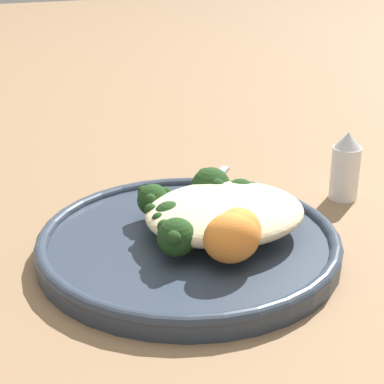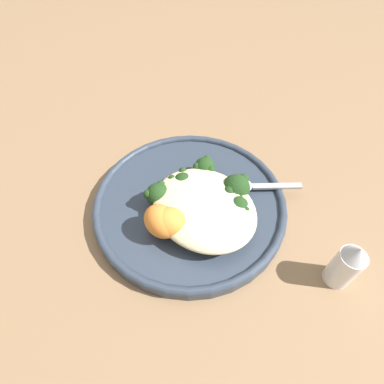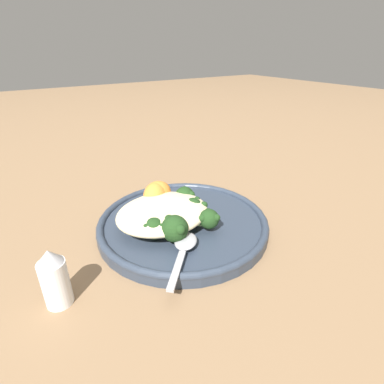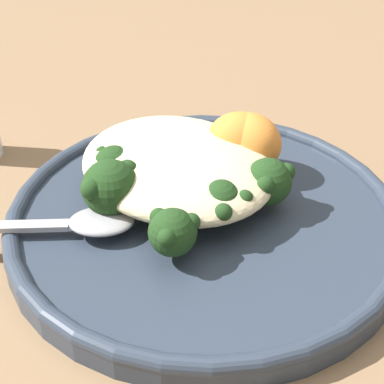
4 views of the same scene
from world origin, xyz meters
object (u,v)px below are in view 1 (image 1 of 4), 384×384
plate (189,243)px  sweet_potato_chunk_1 (237,234)px  quinoa_mound (225,212)px  spoon (200,193)px  salt_shaker (346,166)px  broccoli_stalk_0 (238,202)px  broccoli_stalk_2 (166,205)px  broccoli_stalk_1 (214,194)px  broccoli_stalk_4 (188,235)px  broccoli_stalk_3 (182,221)px  sweet_potato_chunk_0 (232,238)px

plate → sweet_potato_chunk_1: (-0.02, 0.06, 0.03)m
quinoa_mound → sweet_potato_chunk_1: 0.05m
spoon → salt_shaker: bearing=-52.5°
broccoli_stalk_0 → broccoli_stalk_2: same height
broccoli_stalk_1 → broccoli_stalk_4: broccoli_stalk_1 is taller
quinoa_mound → sweet_potato_chunk_1: size_ratio=3.04×
quinoa_mound → broccoli_stalk_4: bearing=29.2°
broccoli_stalk_0 → broccoli_stalk_4: bearing=161.3°
broccoli_stalk_1 → broccoli_stalk_2: broccoli_stalk_1 is taller
broccoli_stalk_4 → salt_shaker: size_ratio=1.10×
broccoli_stalk_3 → salt_shaker: salt_shaker is taller
plate → quinoa_mound: size_ratio=1.87×
broccoli_stalk_2 → salt_shaker: bearing=-120.0°
quinoa_mound → plate: bearing=-10.4°
broccoli_stalk_0 → sweet_potato_chunk_1: 0.08m
broccoli_stalk_0 → spoon: 0.06m
broccoli_stalk_0 → salt_shaker: (-0.15, -0.04, 0.00)m
quinoa_mound → broccoli_stalk_1: (-0.01, -0.04, 0.00)m
broccoli_stalk_0 → salt_shaker: 0.15m
quinoa_mound → broccoli_stalk_3: quinoa_mound is taller
broccoli_stalk_3 → sweet_potato_chunk_0: bearing=133.9°
quinoa_mound → broccoli_stalk_0: size_ratio=1.63×
broccoli_stalk_0 → broccoli_stalk_2: (0.07, -0.02, -0.00)m
broccoli_stalk_2 → spoon: size_ratio=0.95×
sweet_potato_chunk_1 → sweet_potato_chunk_0: bearing=33.0°
quinoa_mound → broccoli_stalk_2: (0.04, -0.04, -0.00)m
plate → spoon: (-0.04, -0.07, 0.01)m
spoon → broccoli_stalk_3: bearing=-170.8°
broccoli_stalk_4 → spoon: size_ratio=0.85×
spoon → broccoli_stalk_1: bearing=-138.6°
quinoa_mound → broccoli_stalk_1: broccoli_stalk_1 is taller
broccoli_stalk_4 → sweet_potato_chunk_0: (-0.03, 0.03, 0.01)m
quinoa_mound → broccoli_stalk_2: 0.06m
broccoli_stalk_0 → broccoli_stalk_3: same height
quinoa_mound → sweet_potato_chunk_0: size_ratio=3.00×
plate → quinoa_mound: bearing=169.6°
broccoli_stalk_3 → broccoli_stalk_0: bearing=-139.1°
quinoa_mound → broccoli_stalk_1: 0.04m
quinoa_mound → broccoli_stalk_4: (0.05, 0.03, -0.00)m
broccoli_stalk_2 → salt_shaker: 0.21m
broccoli_stalk_0 → broccoli_stalk_1: (0.02, -0.02, 0.00)m
broccoli_stalk_2 → quinoa_mound: bearing=-169.6°
quinoa_mound → sweet_potato_chunk_1: (0.01, 0.05, 0.01)m
broccoli_stalk_4 → quinoa_mound: bearing=-166.4°
broccoli_stalk_2 → plate: bearing=159.1°
quinoa_mound → salt_shaker: size_ratio=1.94×
broccoli_stalk_1 → sweet_potato_chunk_1: 0.09m
broccoli_stalk_1 → broccoli_stalk_3: broccoli_stalk_1 is taller
plate → broccoli_stalk_2: (0.01, -0.04, 0.02)m
broccoli_stalk_2 → broccoli_stalk_4: bearing=141.1°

